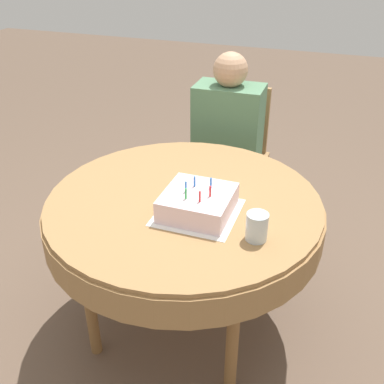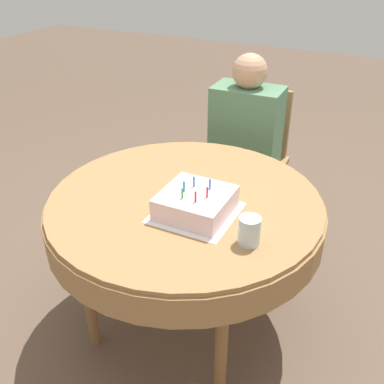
{
  "view_description": "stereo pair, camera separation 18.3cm",
  "coord_description": "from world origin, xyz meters",
  "px_view_note": "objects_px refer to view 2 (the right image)",
  "views": [
    {
      "loc": [
        0.58,
        -1.51,
        1.69
      ],
      "look_at": [
        0.05,
        -0.03,
        0.76
      ],
      "focal_mm": 42.0,
      "sensor_mm": 36.0,
      "label": 1
    },
    {
      "loc": [
        0.75,
        -1.44,
        1.69
      ],
      "look_at": [
        0.05,
        -0.03,
        0.76
      ],
      "focal_mm": 42.0,
      "sensor_mm": 36.0,
      "label": 2
    }
  ],
  "objects_px": {
    "chair": "(248,155)",
    "person": "(245,131)",
    "birthday_cake": "(196,203)",
    "drinking_glass": "(249,231)"
  },
  "relations": [
    {
      "from": "chair",
      "to": "person",
      "type": "bearing_deg",
      "value": -90.0
    },
    {
      "from": "person",
      "to": "birthday_cake",
      "type": "distance_m",
      "value": 0.98
    },
    {
      "from": "birthday_cake",
      "to": "drinking_glass",
      "type": "relative_size",
      "value": 2.47
    },
    {
      "from": "birthday_cake",
      "to": "drinking_glass",
      "type": "height_order",
      "value": "birthday_cake"
    },
    {
      "from": "chair",
      "to": "drinking_glass",
      "type": "height_order",
      "value": "chair"
    },
    {
      "from": "birthday_cake",
      "to": "chair",
      "type": "bearing_deg",
      "value": 98.29
    },
    {
      "from": "chair",
      "to": "person",
      "type": "relative_size",
      "value": 0.78
    },
    {
      "from": "person",
      "to": "chair",
      "type": "bearing_deg",
      "value": 90.0
    },
    {
      "from": "person",
      "to": "drinking_glass",
      "type": "bearing_deg",
      "value": -70.14
    },
    {
      "from": "person",
      "to": "drinking_glass",
      "type": "relative_size",
      "value": 10.36
    }
  ]
}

